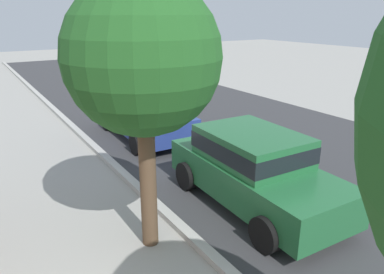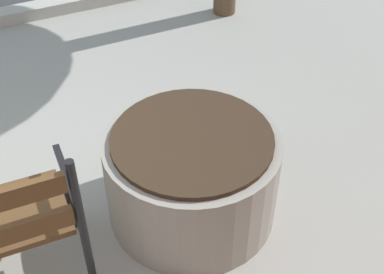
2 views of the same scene
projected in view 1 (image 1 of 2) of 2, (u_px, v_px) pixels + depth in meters
street_tree_near_bench at (143, 59)px, 5.39m from camera, size 2.38×2.38×4.38m
parked_car_blue at (144, 111)px, 11.66m from camera, size 4.15×2.02×1.56m
parked_car_green at (253, 167)px, 7.45m from camera, size 4.15×2.02×1.56m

